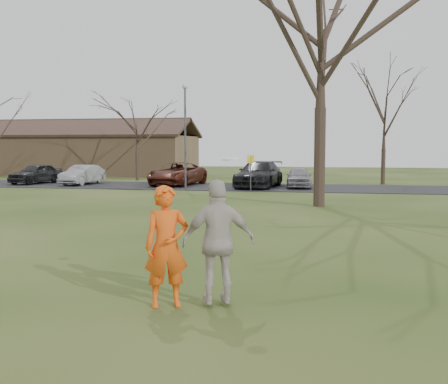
{
  "coord_description": "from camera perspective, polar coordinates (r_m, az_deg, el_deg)",
  "views": [
    {
      "loc": [
        2.43,
        -8.27,
        2.57
      ],
      "look_at": [
        0.0,
        4.0,
        1.5
      ],
      "focal_mm": 42.91,
      "sensor_mm": 36.0,
      "label": 1
    }
  ],
  "objects": [
    {
      "name": "car_3",
      "position": [
        33.41,
        3.74,
        1.9
      ],
      "size": [
        2.79,
        5.74,
        1.61
      ],
      "primitive_type": "imported",
      "rotation": [
        0.0,
        0.0,
        -0.1
      ],
      "color": "black",
      "rests_on": "parking_strip"
    },
    {
      "name": "ground",
      "position": [
        8.99,
        -5.06,
        -11.72
      ],
      "size": [
        120.0,
        120.0,
        0.0
      ],
      "primitive_type": "plane",
      "color": "#1E380F",
      "rests_on": "ground"
    },
    {
      "name": "player_defender",
      "position": [
        8.63,
        -6.14,
        -5.77
      ],
      "size": [
        0.84,
        0.72,
        1.95
      ],
      "primitive_type": "imported",
      "rotation": [
        0.0,
        0.0,
        0.42
      ],
      "color": "#F05613",
      "rests_on": "ground"
    },
    {
      "name": "car_0",
      "position": [
        38.8,
        -19.41,
        1.88
      ],
      "size": [
        2.52,
        4.31,
        1.38
      ],
      "primitive_type": "imported",
      "rotation": [
        0.0,
        0.0,
        -0.23
      ],
      "color": "black",
      "rests_on": "parking_strip"
    },
    {
      "name": "small_tree_row",
      "position": [
        38.41,
        14.2,
        6.7
      ],
      "size": [
        55.0,
        5.9,
        8.5
      ],
      "color": "#352821",
      "rests_on": "ground"
    },
    {
      "name": "car_1",
      "position": [
        36.99,
        -14.86,
        1.79
      ],
      "size": [
        1.72,
        4.04,
        1.29
      ],
      "primitive_type": "imported",
      "rotation": [
        0.0,
        0.0,
        -0.09
      ],
      "color": "#98979C",
      "rests_on": "parking_strip"
    },
    {
      "name": "lamp_post",
      "position": [
        31.94,
        -4.16,
        7.37
      ],
      "size": [
        0.34,
        0.34,
        6.27
      ],
      "color": "#47474C",
      "rests_on": "ground"
    },
    {
      "name": "sign_yellow",
      "position": [
        30.62,
        2.87,
        2.77
      ],
      "size": [
        0.35,
        0.35,
        2.08
      ],
      "color": "#47474C",
      "rests_on": "ground"
    },
    {
      "name": "parking_strip",
      "position": [
        33.46,
        6.99,
        0.47
      ],
      "size": [
        62.0,
        6.5,
        0.04
      ],
      "primitive_type": "cube",
      "color": "black",
      "rests_on": "ground"
    },
    {
      "name": "big_tree",
      "position": [
        23.7,
        10.34,
        15.58
      ],
      "size": [
        9.0,
        9.0,
        14.0
      ],
      "primitive_type": null,
      "color": "#352821",
      "rests_on": "ground"
    },
    {
      "name": "catching_play",
      "position": [
        8.54,
        -0.57,
        -5.3
      ],
      "size": [
        1.26,
        0.85,
        2.33
      ],
      "color": "#BDB1A9",
      "rests_on": "ground"
    },
    {
      "name": "building",
      "position": [
        51.43,
        -14.71,
        4.0
      ],
      "size": [
        20.6,
        8.5,
        5.14
      ],
      "color": "#8C6D4C",
      "rests_on": "ground"
    },
    {
      "name": "car_2",
      "position": [
        35.23,
        -4.98,
        1.94
      ],
      "size": [
        3.13,
        5.59,
        1.48
      ],
      "primitive_type": "imported",
      "rotation": [
        0.0,
        0.0,
        -0.13
      ],
      "color": "#4A1C11",
      "rests_on": "parking_strip"
    },
    {
      "name": "car_4",
      "position": [
        33.3,
        7.99,
        1.57
      ],
      "size": [
        1.73,
        3.83,
        1.27
      ],
      "primitive_type": "imported",
      "rotation": [
        0.0,
        0.0,
        0.06
      ],
      "color": "gray",
      "rests_on": "parking_strip"
    }
  ]
}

